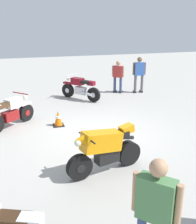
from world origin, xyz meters
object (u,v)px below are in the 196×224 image
object	(u,v)px
person_in_red_shirt	(118,75)
motorcycle_maroon_cruiser	(80,88)
motorcycle_cream_vintage	(11,113)
person_in_blue_shirt	(139,72)
traffic_cone	(58,118)
motorcycle_orange_sportbike	(105,148)
person_in_green_shirt	(155,210)

from	to	relation	value
person_in_red_shirt	motorcycle_maroon_cruiser	bearing A→B (deg)	147.85
motorcycle_maroon_cruiser	motorcycle_cream_vintage	size ratio (longest dim) A/B	1.11
person_in_red_shirt	person_in_blue_shirt	bearing A→B (deg)	-67.10
person_in_red_shirt	traffic_cone	size ratio (longest dim) A/B	2.97
motorcycle_orange_sportbike	motorcycle_maroon_cruiser	bearing A→B (deg)	-112.70
motorcycle_cream_vintage	person_in_green_shirt	xyz separation A→B (m)	(-6.42, -1.87, 0.54)
traffic_cone	person_in_red_shirt	bearing A→B (deg)	-44.08
person_in_green_shirt	traffic_cone	xyz separation A→B (m)	(6.05, 0.35, -0.76)
motorcycle_cream_vintage	traffic_cone	bearing A→B (deg)	-56.95
traffic_cone	person_in_blue_shirt	bearing A→B (deg)	-53.43
motorcycle_orange_sportbike	traffic_cone	bearing A→B (deg)	-94.51
person_in_red_shirt	person_in_blue_shirt	size ratio (longest dim) A/B	0.89
person_in_red_shirt	motorcycle_orange_sportbike	bearing A→B (deg)	-163.51
motorcycle_maroon_cruiser	traffic_cone	world-z (taller)	motorcycle_maroon_cruiser
person_in_blue_shirt	motorcycle_maroon_cruiser	bearing A→B (deg)	101.12
motorcycle_maroon_cruiser	person_in_green_shirt	world-z (taller)	person_in_green_shirt
person_in_blue_shirt	traffic_cone	size ratio (longest dim) A/B	3.32
motorcycle_orange_sportbike	motorcycle_cream_vintage	world-z (taller)	motorcycle_orange_sportbike
motorcycle_orange_sportbike	traffic_cone	world-z (taller)	motorcycle_orange_sportbike
motorcycle_maroon_cruiser	person_in_green_shirt	xyz separation A→B (m)	(-9.03, 1.13, 0.50)
motorcycle_maroon_cruiser	person_in_red_shirt	distance (m)	2.18
traffic_cone	motorcycle_cream_vintage	bearing A→B (deg)	76.23
motorcycle_cream_vintage	person_in_green_shirt	size ratio (longest dim) A/B	0.87
motorcycle_cream_vintage	person_in_blue_shirt	bearing A→B (deg)	-16.88
person_in_blue_shirt	traffic_cone	distance (m)	5.68
person_in_green_shirt	motorcycle_cream_vintage	bearing A→B (deg)	-115.37
motorcycle_maroon_cruiser	person_in_blue_shirt	xyz separation A→B (m)	(0.38, -3.03, 0.49)
motorcycle_maroon_cruiser	person_in_green_shirt	size ratio (longest dim) A/B	0.96
motorcycle_maroon_cruiser	person_in_blue_shirt	distance (m)	3.09
person_in_green_shirt	person_in_blue_shirt	world-z (taller)	person_in_green_shirt
motorcycle_cream_vintage	person_in_red_shirt	distance (m)	6.03
person_in_green_shirt	traffic_cone	size ratio (longest dim) A/B	3.34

